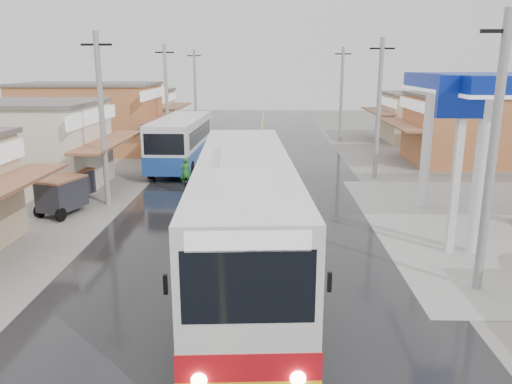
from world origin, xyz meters
TOP-DOWN VIEW (x-y plane):
  - ground at (0.00, 0.00)m, footprint 120.00×120.00m
  - road at (0.00, 15.00)m, footprint 12.00×90.00m
  - centre_line at (0.00, 15.00)m, footprint 0.15×90.00m
  - shopfronts_left at (-13.00, 18.00)m, footprint 11.00×44.00m
  - utility_poles_left at (-7.00, 16.00)m, footprint 1.60×50.00m
  - utility_poles_right at (7.00, 15.00)m, footprint 1.60×36.00m
  - coach_bus at (-0.02, 0.82)m, footprint 3.69×13.40m
  - second_bus at (-4.94, 17.94)m, footprint 2.85×9.73m
  - cyclist at (-3.54, 11.15)m, footprint 0.89×1.88m
  - tricycle_near at (-8.49, 7.26)m, footprint 1.98×2.51m
  - tricycle_far at (-8.90, 9.74)m, footprint 1.87×2.29m

SIDE VIEW (x-z plane):
  - ground at x=0.00m, z-range 0.00..0.00m
  - shopfronts_left at x=-13.00m, z-range -2.60..2.60m
  - utility_poles_left at x=-7.00m, z-range -4.00..4.00m
  - utility_poles_right at x=7.00m, z-range -4.00..4.00m
  - road at x=0.00m, z-range 0.00..0.02m
  - centre_line at x=0.00m, z-range 0.02..0.03m
  - cyclist at x=-3.54m, z-range -0.33..1.61m
  - tricycle_far at x=-8.90m, z-range 0.11..1.62m
  - tricycle_near at x=-8.49m, z-range 0.12..1.81m
  - second_bus at x=-4.94m, z-range 0.12..3.33m
  - coach_bus at x=-0.02m, z-range -0.07..4.07m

